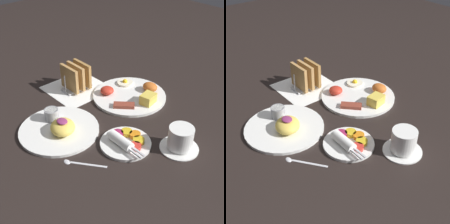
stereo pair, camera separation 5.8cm
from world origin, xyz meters
TOP-DOWN VIEW (x-y plane):
  - ground_plane at (0.00, 0.00)m, footprint 3.00×3.00m
  - napkin_flat at (-0.19, 0.08)m, footprint 0.22×0.22m
  - plate_breakfast at (0.00, 0.20)m, footprint 0.28×0.28m
  - plate_condiments at (0.19, -0.02)m, footprint 0.17×0.16m
  - plate_foreground at (-0.01, -0.13)m, footprint 0.26×0.26m
  - toast_rack at (-0.19, 0.08)m, footprint 0.10×0.12m
  - coffee_cup at (0.32, 0.09)m, footprint 0.12×0.12m
  - teaspoon at (0.16, -0.18)m, footprint 0.11×0.08m

SIDE VIEW (x-z plane):
  - ground_plane at x=0.00m, z-range 0.00..0.00m
  - napkin_flat at x=-0.19m, z-range 0.00..0.00m
  - teaspoon at x=0.16m, z-range 0.00..0.01m
  - plate_breakfast at x=0.00m, z-range -0.01..0.03m
  - plate_condiments at x=0.19m, z-range -0.01..0.03m
  - plate_foreground at x=-0.01m, z-range -0.01..0.04m
  - coffee_cup at x=0.32m, z-range 0.00..0.08m
  - toast_rack at x=-0.19m, z-range 0.00..0.10m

